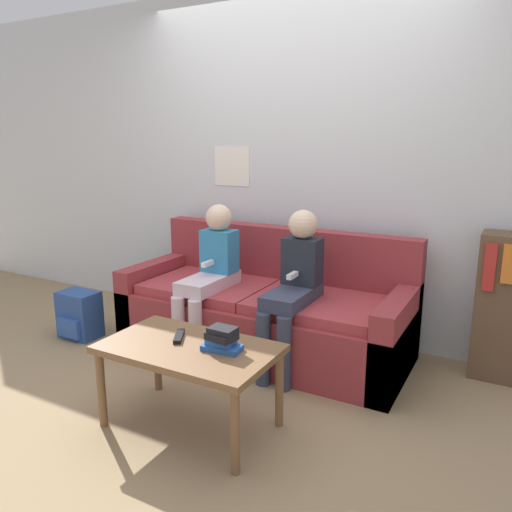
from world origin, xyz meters
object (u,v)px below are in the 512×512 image
object	(u,v)px
coffee_table	(189,355)
tv_remote	(179,336)
person_left	(210,270)
person_right	(294,282)
backpack	(79,315)
couch	(265,312)

from	to	relation	value
coffee_table	tv_remote	bearing A→B (deg)	153.33
person_left	tv_remote	world-z (taller)	person_left
person_right	backpack	bearing A→B (deg)	-170.13
tv_remote	backpack	xyz separation A→B (m)	(-1.37, 0.53, -0.29)
person_left	person_right	xyz separation A→B (m)	(0.65, 0.00, 0.00)
couch	coffee_table	xyz separation A→B (m)	(0.12, -1.07, 0.12)
couch	coffee_table	size ratio (longest dim) A/B	2.25
coffee_table	tv_remote	size ratio (longest dim) A/B	5.38
tv_remote	backpack	size ratio (longest dim) A/B	0.47
person_left	person_right	world-z (taller)	person_right
coffee_table	person_left	size ratio (longest dim) A/B	0.86
couch	person_left	bearing A→B (deg)	-149.46
person_left	backpack	size ratio (longest dim) A/B	2.90
person_left	backpack	bearing A→B (deg)	-164.16
person_right	backpack	distance (m)	1.74
couch	coffee_table	distance (m)	1.08
couch	person_right	world-z (taller)	person_right
coffee_table	tv_remote	distance (m)	0.13
couch	tv_remote	size ratio (longest dim) A/B	12.09
couch	tv_remote	bearing A→B (deg)	-89.21
person_right	backpack	size ratio (longest dim) A/B	2.92
coffee_table	backpack	bearing A→B (deg)	158.38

